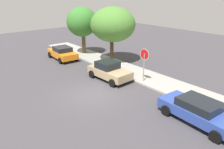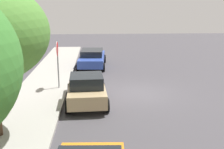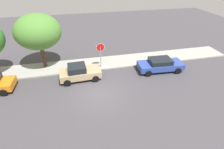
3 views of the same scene
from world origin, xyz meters
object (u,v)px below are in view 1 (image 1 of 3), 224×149
Objects in this scene: parked_car_orange at (62,53)px; street_tree_mid_block at (82,22)px; stop_sign at (144,59)px; street_tree_near_corner at (113,25)px; parked_car_blue at (199,111)px; parked_car_tan at (109,71)px.

street_tree_mid_block is at bearing 96.51° from parked_car_orange.
stop_sign is 0.67× the size of parked_car_orange.
parked_car_blue is at bearing -16.69° from street_tree_near_corner.
street_tree_near_corner reaches higher than street_tree_mid_block.
parked_car_orange is 6.40m from street_tree_near_corner.
stop_sign is 0.60× the size of parked_car_blue.
stop_sign is 6.37m from street_tree_near_corner.
parked_car_orange reaches higher than parked_car_blue.
parked_car_blue is (8.24, -0.19, -0.04)m from parked_car_tan.
stop_sign is 0.50× the size of street_tree_near_corner.
street_tree_near_corner reaches higher than stop_sign.
parked_car_blue is 16.01m from parked_car_orange.
parked_car_blue is at bearing -17.40° from stop_sign.
street_tree_mid_block is at bearing 174.68° from stop_sign.
parked_car_orange is (-10.11, -1.90, -1.24)m from stop_sign.
parked_car_tan reaches higher than parked_car_orange.
street_tree_mid_block reaches higher than stop_sign.
parked_car_blue is 12.66m from street_tree_near_corner.
stop_sign is at bearing 10.63° from parked_car_orange.
parked_car_blue is (5.90, -1.85, -1.25)m from stop_sign.
parked_car_tan is 0.84× the size of parked_car_blue.
street_tree_near_corner reaches higher than parked_car_blue.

